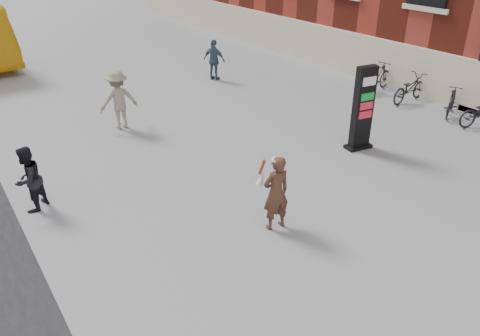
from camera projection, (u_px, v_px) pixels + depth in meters
ground at (287, 216)px, 10.43m from camera, size 100.00×100.00×0.00m
info_pylon at (363, 109)px, 13.12m from camera, size 0.83×0.50×2.42m
woman at (276, 192)px, 9.69m from camera, size 0.67×0.62×1.68m
pedestrian_a at (28, 179)px, 10.37m from camera, size 0.94×0.93×1.54m
pedestrian_b at (119, 100)px, 14.63m from camera, size 1.26×0.78×1.87m
pedestrian_c at (214, 60)px, 19.39m from camera, size 0.83×1.05×1.66m
bike_5 at (452, 102)px, 15.81m from camera, size 1.64×1.08×0.96m
bike_6 at (409, 88)px, 17.07m from camera, size 1.99×0.88×1.01m
bike_7 at (377, 77)px, 18.15m from camera, size 1.92×0.80×1.12m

